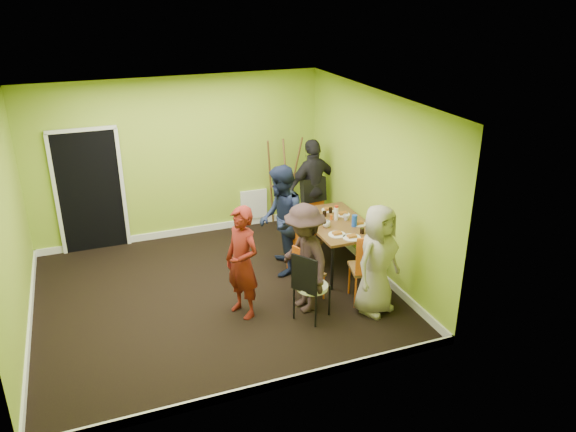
{
  "coord_description": "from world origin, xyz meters",
  "views": [
    {
      "loc": [
        -1.54,
        -6.99,
        4.23
      ],
      "look_at": [
        1.13,
        0.0,
        1.07
      ],
      "focal_mm": 35.0,
      "sensor_mm": 36.0,
      "label": 1
    }
  ],
  "objects_px": {
    "chair_left_near": "(306,271)",
    "person_front_end": "(377,260)",
    "dining_table": "(337,225)",
    "thermos": "(336,214)",
    "blue_bottle": "(354,221)",
    "chair_back_end": "(315,196)",
    "chair_front_end": "(368,265)",
    "person_left_near": "(305,258)",
    "person_standing": "(242,263)",
    "orange_bottle": "(331,217)",
    "person_left_far": "(281,221)",
    "easel": "(283,183)",
    "chair_left_far": "(300,238)",
    "person_back_end": "(313,187)",
    "chair_bentwood": "(309,284)"
  },
  "relations": [
    {
      "from": "easel",
      "to": "person_standing",
      "type": "distance_m",
      "value": 3.02
    },
    {
      "from": "person_left_near",
      "to": "person_back_end",
      "type": "bearing_deg",
      "value": 147.89
    },
    {
      "from": "orange_bottle",
      "to": "person_left_near",
      "type": "xyz_separation_m",
      "value": [
        -0.92,
        -1.13,
        -0.01
      ]
    },
    {
      "from": "person_front_end",
      "to": "person_back_end",
      "type": "bearing_deg",
      "value": 62.71
    },
    {
      "from": "dining_table",
      "to": "thermos",
      "type": "distance_m",
      "value": 0.18
    },
    {
      "from": "chair_bentwood",
      "to": "person_left_far",
      "type": "relative_size",
      "value": 0.58
    },
    {
      "from": "orange_bottle",
      "to": "chair_back_end",
      "type": "bearing_deg",
      "value": 81.42
    },
    {
      "from": "chair_front_end",
      "to": "person_left_near",
      "type": "bearing_deg",
      "value": -178.48
    },
    {
      "from": "blue_bottle",
      "to": "person_left_near",
      "type": "relative_size",
      "value": 0.12
    },
    {
      "from": "person_back_end",
      "to": "chair_front_end",
      "type": "bearing_deg",
      "value": 71.7
    },
    {
      "from": "dining_table",
      "to": "blue_bottle",
      "type": "relative_size",
      "value": 8.17
    },
    {
      "from": "chair_left_far",
      "to": "easel",
      "type": "distance_m",
      "value": 1.8
    },
    {
      "from": "chair_back_end",
      "to": "person_back_end",
      "type": "height_order",
      "value": "person_back_end"
    },
    {
      "from": "easel",
      "to": "person_front_end",
      "type": "xyz_separation_m",
      "value": [
        0.16,
        -3.16,
        -0.06
      ]
    },
    {
      "from": "dining_table",
      "to": "chair_left_far",
      "type": "xyz_separation_m",
      "value": [
        -0.61,
        0.01,
        -0.12
      ]
    },
    {
      "from": "person_left_far",
      "to": "person_back_end",
      "type": "distance_m",
      "value": 1.55
    },
    {
      "from": "chair_left_near",
      "to": "person_left_far",
      "type": "xyz_separation_m",
      "value": [
        -0.02,
        0.96,
        0.38
      ]
    },
    {
      "from": "dining_table",
      "to": "easel",
      "type": "xyz_separation_m",
      "value": [
        -0.24,
        1.76,
        0.14
      ]
    },
    {
      "from": "person_left_far",
      "to": "chair_left_far",
      "type": "bearing_deg",
      "value": 85.51
    },
    {
      "from": "chair_left_far",
      "to": "person_left_near",
      "type": "distance_m",
      "value": 1.09
    },
    {
      "from": "blue_bottle",
      "to": "person_front_end",
      "type": "distance_m",
      "value": 1.18
    },
    {
      "from": "person_front_end",
      "to": "chair_bentwood",
      "type": "bearing_deg",
      "value": 150.38
    },
    {
      "from": "chair_left_far",
      "to": "person_left_far",
      "type": "distance_m",
      "value": 0.41
    },
    {
      "from": "chair_back_end",
      "to": "person_standing",
      "type": "height_order",
      "value": "person_standing"
    },
    {
      "from": "chair_left_far",
      "to": "thermos",
      "type": "distance_m",
      "value": 0.7
    },
    {
      "from": "person_left_near",
      "to": "chair_bentwood",
      "type": "bearing_deg",
      "value": -15.95
    },
    {
      "from": "person_left_far",
      "to": "dining_table",
      "type": "bearing_deg",
      "value": 100.16
    },
    {
      "from": "easel",
      "to": "chair_back_end",
      "type": "bearing_deg",
      "value": -60.73
    },
    {
      "from": "chair_front_end",
      "to": "orange_bottle",
      "type": "bearing_deg",
      "value": 101.72
    },
    {
      "from": "dining_table",
      "to": "chair_front_end",
      "type": "height_order",
      "value": "chair_front_end"
    },
    {
      "from": "chair_back_end",
      "to": "person_front_end",
      "type": "xyz_separation_m",
      "value": [
        -0.18,
        -2.54,
        0.02
      ]
    },
    {
      "from": "easel",
      "to": "person_front_end",
      "type": "distance_m",
      "value": 3.16
    },
    {
      "from": "person_front_end",
      "to": "person_left_far",
      "type": "bearing_deg",
      "value": 95.36
    },
    {
      "from": "person_left_far",
      "to": "easel",
      "type": "bearing_deg",
      "value": 176.38
    },
    {
      "from": "person_standing",
      "to": "person_left_near",
      "type": "height_order",
      "value": "person_standing"
    },
    {
      "from": "chair_left_near",
      "to": "thermos",
      "type": "height_order",
      "value": "thermos"
    },
    {
      "from": "chair_bentwood",
      "to": "chair_back_end",
      "type": "bearing_deg",
      "value": 121.37
    },
    {
      "from": "blue_bottle",
      "to": "person_front_end",
      "type": "height_order",
      "value": "person_front_end"
    },
    {
      "from": "chair_left_near",
      "to": "person_front_end",
      "type": "xyz_separation_m",
      "value": [
        0.8,
        -0.57,
        0.3
      ]
    },
    {
      "from": "thermos",
      "to": "person_front_end",
      "type": "relative_size",
      "value": 0.13
    },
    {
      "from": "chair_left_near",
      "to": "person_front_end",
      "type": "relative_size",
      "value": 0.55
    },
    {
      "from": "chair_front_end",
      "to": "orange_bottle",
      "type": "xyz_separation_m",
      "value": [
        0.04,
        1.31,
        0.19
      ]
    },
    {
      "from": "chair_left_far",
      "to": "person_front_end",
      "type": "relative_size",
      "value": 0.66
    },
    {
      "from": "chair_front_end",
      "to": "blue_bottle",
      "type": "xyz_separation_m",
      "value": [
        0.26,
        0.94,
        0.24
      ]
    },
    {
      "from": "chair_left_near",
      "to": "easel",
      "type": "xyz_separation_m",
      "value": [
        0.63,
        2.59,
        0.36
      ]
    },
    {
      "from": "chair_back_end",
      "to": "thermos",
      "type": "relative_size",
      "value": 5.16
    },
    {
      "from": "dining_table",
      "to": "chair_left_near",
      "type": "distance_m",
      "value": 1.23
    },
    {
      "from": "blue_bottle",
      "to": "chair_back_end",
      "type": "bearing_deg",
      "value": 92.49
    },
    {
      "from": "chair_left_near",
      "to": "chair_front_end",
      "type": "distance_m",
      "value": 0.87
    },
    {
      "from": "chair_back_end",
      "to": "person_left_near",
      "type": "xyz_separation_m",
      "value": [
        -1.07,
        -2.14,
        0.02
      ]
    }
  ]
}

